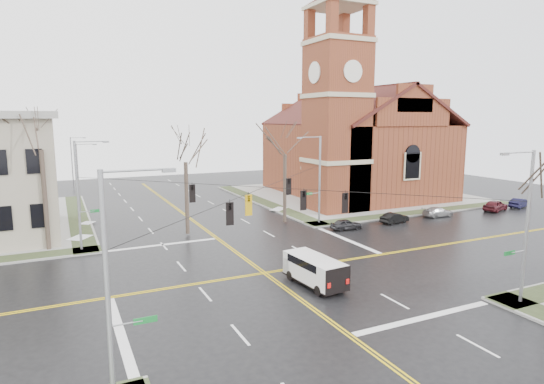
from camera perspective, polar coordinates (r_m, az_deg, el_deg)
name	(u,v)px	position (r m, az deg, el deg)	size (l,w,h in m)	color
ground	(264,273)	(32.93, -0.96, -10.13)	(120.00, 120.00, 0.00)	black
sidewalks	(264,272)	(32.90, -0.96, -10.00)	(80.00, 80.00, 0.17)	gray
road_markings	(264,273)	(32.93, -0.96, -10.12)	(100.00, 100.00, 0.01)	gold
church	(352,136)	(65.09, 9.99, 6.89)	(24.28, 27.48, 27.50)	brown
signal_pole_ne	(318,177)	(46.93, 5.82, 1.87)	(2.75, 0.22, 9.00)	gray
signal_pole_nw	(80,192)	(40.27, -22.95, -0.03)	(2.75, 0.22, 9.00)	gray
signal_pole_se	(525,223)	(30.01, 29.19, -3.42)	(2.75, 0.22, 9.00)	gray
signal_pole_sw	(112,283)	(17.89, -19.42, -10.77)	(2.75, 0.22, 9.00)	gray
span_wires	(264,187)	(31.43, -0.99, 0.60)	(23.02, 23.02, 0.03)	black
traffic_signals	(268,199)	(30.95, -0.48, -0.94)	(8.21, 8.26, 1.30)	black
streetlight_north_a	(79,175)	(56.71, -23.03, 1.96)	(2.30, 0.20, 8.00)	gray
streetlight_north_b	(73,161)	(76.60, -23.71, 3.61)	(2.30, 0.20, 8.00)	gray
cargo_van	(313,268)	(30.59, 5.13, -9.49)	(2.37, 5.12, 1.89)	white
parked_car_a	(346,224)	(45.70, 9.29, -4.03)	(1.26, 3.14, 1.07)	black
parked_car_b	(395,218)	(49.59, 15.12, -3.16)	(1.18, 3.38, 1.11)	black
parked_car_c	(438,212)	(54.37, 20.11, -2.35)	(1.51, 3.73, 1.08)	#9A9A9C
parked_car_d	(495,205)	(60.35, 26.23, -1.51)	(1.59, 3.96, 1.35)	#4B151C
parked_car_e	(520,203)	(64.07, 28.67, -1.20)	(1.23, 3.54, 1.17)	black
tree_nw_far	(40,143)	(41.12, -27.05, 5.51)	(4.00, 4.00, 12.40)	#382C23
tree_nw_near	(185,157)	(42.68, -10.81, 4.29)	(4.00, 4.00, 10.15)	#382C23
tree_ne	(285,150)	(46.89, 1.64, 5.32)	(4.00, 4.00, 10.66)	#382C23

